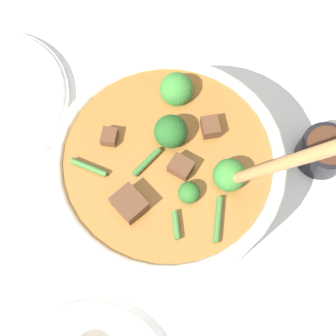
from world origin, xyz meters
TOP-DOWN VIEW (x-y plane):
  - ground_plane at (0.00, 0.00)m, footprint 4.00×4.00m
  - stew_bowl at (-0.00, 0.00)m, footprint 0.28×0.29m
  - condiment_bowl at (-0.07, 0.21)m, footprint 0.07×0.07m

SIDE VIEW (x-z plane):
  - ground_plane at x=0.00m, z-range 0.00..0.00m
  - condiment_bowl at x=-0.07m, z-range 0.00..0.04m
  - stew_bowl at x=0.00m, z-range -0.08..0.21m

